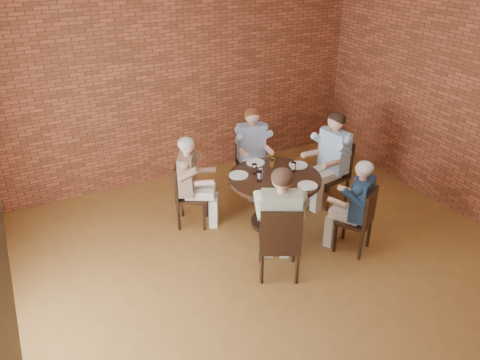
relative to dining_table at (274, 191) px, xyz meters
name	(u,v)px	position (x,y,z in m)	size (l,w,h in m)	color
floor	(286,302)	(-0.70, -1.43, -0.53)	(7.00, 7.00, 0.00)	#8F5E2C
wall_back	(168,76)	(-0.70, 2.07, 1.17)	(7.00, 7.00, 0.00)	brown
dining_table	(274,191)	(0.00, 0.00, 0.00)	(1.25, 1.25, 0.75)	black
chair_a	(334,169)	(1.15, 0.17, 0.00)	(0.53, 0.53, 0.98)	black
diner_a	(331,159)	(1.05, 0.16, 0.18)	(0.57, 0.71, 1.41)	#4784B9
chair_b	(251,158)	(0.23, 1.09, -0.02)	(0.51, 0.51, 0.94)	black
diner_b	(252,151)	(0.21, 1.00, 0.14)	(0.53, 0.66, 1.34)	#8691AB
chair_c	(186,192)	(-1.06, 0.58, -0.03)	(0.56, 0.56, 0.92)	black
diner_c	(191,182)	(-0.99, 0.54, 0.12)	(0.51, 0.62, 1.30)	brown
chair_d	(280,241)	(-0.55, -1.02, 0.00)	(0.63, 0.63, 0.98)	black
diner_d	(280,223)	(-0.50, -0.94, 0.18)	(0.58, 0.71, 1.42)	#BBA893
chair_e	(361,218)	(0.63, -1.04, -0.04)	(0.54, 0.54, 0.90)	black
diner_e	(356,207)	(0.59, -0.97, 0.10)	(0.49, 0.60, 1.26)	#1C334E
plate_a	(298,165)	(0.46, 0.13, 0.23)	(0.26, 0.26, 0.01)	white
plate_b	(255,162)	(-0.03, 0.48, 0.23)	(0.26, 0.26, 0.01)	white
plate_c	(239,175)	(-0.41, 0.25, 0.23)	(0.26, 0.26, 0.01)	white
plate_d	(308,186)	(0.24, -0.42, 0.23)	(0.26, 0.26, 0.01)	white
glass_a	(293,167)	(0.30, 0.01, 0.29)	(0.07, 0.07, 0.14)	white
glass_b	(272,162)	(0.12, 0.27, 0.29)	(0.07, 0.07, 0.14)	white
glass_c	(254,169)	(-0.20, 0.21, 0.29)	(0.07, 0.07, 0.14)	white
glass_d	(261,173)	(-0.18, 0.07, 0.29)	(0.07, 0.07, 0.14)	white
glass_e	(259,177)	(-0.25, -0.02, 0.29)	(0.07, 0.07, 0.14)	white
glass_f	(277,186)	(-0.18, -0.34, 0.29)	(0.07, 0.07, 0.14)	white
glass_g	(288,179)	(0.04, -0.26, 0.29)	(0.07, 0.07, 0.14)	white
smartphone	(304,183)	(0.24, -0.35, 0.23)	(0.07, 0.14, 0.01)	black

